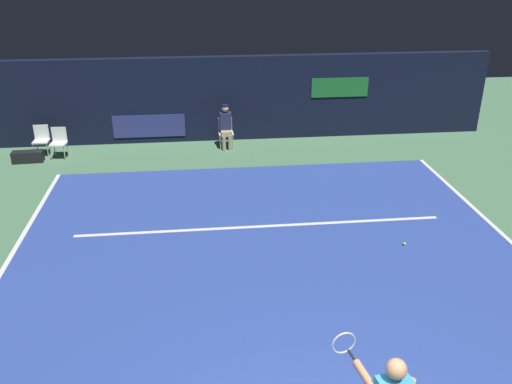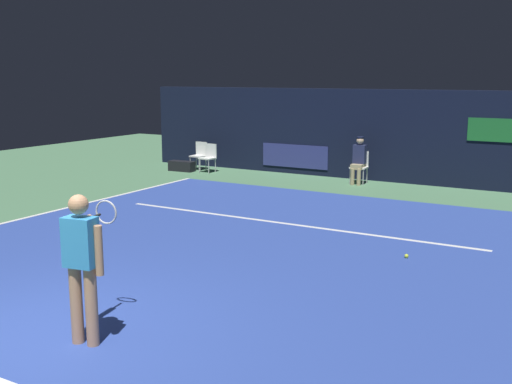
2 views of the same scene
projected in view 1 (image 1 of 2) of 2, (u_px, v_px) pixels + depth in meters
The scene contains 9 objects.
ground_plane at pixel (273, 275), 9.94m from camera, with size 31.29×31.29×0.00m, color #4C7A56.
court_surface at pixel (273, 275), 9.94m from camera, with size 10.19×10.85×0.01m, color #2D479E.
line_service at pixel (261, 226), 11.65m from camera, with size 7.95×0.10×0.01m, color white.
back_wall at pixel (238, 98), 16.64m from camera, with size 15.89×0.33×2.60m.
line_judge_on_chair at pixel (226, 126), 16.07m from camera, with size 0.46×0.54×1.32m.
courtside_chair_near at pixel (41, 139), 15.57m from camera, with size 0.45×0.42×0.88m.
courtside_chair_far at pixel (59, 141), 15.37m from camera, with size 0.47×0.44×0.88m.
tennis_ball at pixel (404, 244), 10.90m from camera, with size 0.07×0.07×0.07m, color #CCE033.
equipment_bag at pixel (28, 157), 15.17m from camera, with size 0.84×0.32×0.32m, color black.
Camera 1 is at (-1.25, -3.91, 5.50)m, focal length 37.58 mm.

